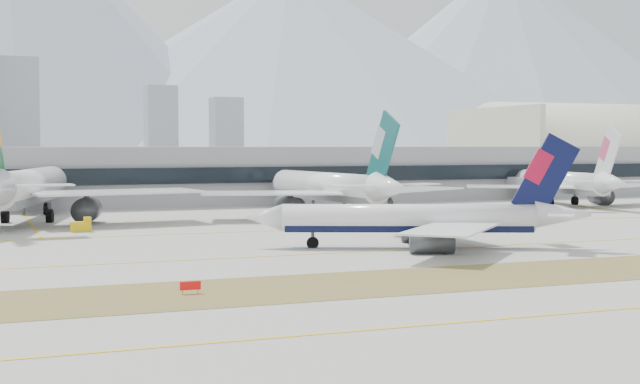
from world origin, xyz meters
name	(u,v)px	position (x,y,z in m)	size (l,w,h in m)	color
ground	(348,248)	(0.00, 0.00, 0.00)	(3000.00, 3000.00, 0.00)	#A09D96
apron_markings	(575,310)	(0.00, -53.95, 0.02)	(360.00, 122.22, 0.06)	olive
taxiing_airliner	(421,220)	(10.41, -3.59, 4.21)	(49.54, 41.86, 17.46)	white
widebody_eva	(26,189)	(-42.37, 62.82, 6.71)	(68.52, 68.43, 25.26)	white
widebody_cathay	(331,189)	(20.57, 57.37, 5.98)	(62.84, 61.74, 22.49)	white
widebody_china_air	(565,184)	(89.92, 68.39, 5.45)	(57.04, 56.28, 20.51)	white
terminal	(180,175)	(0.00, 114.84, 7.50)	(280.00, 43.10, 15.00)	gray
hangar	(600,188)	(154.56, 135.00, 0.14)	(91.00, 60.00, 60.00)	beige
hold_sign_left	(190,286)	(-31.29, -32.00, 0.88)	(2.20, 0.15, 1.35)	red
gse_b	(82,226)	(-34.16, 40.66, 1.05)	(3.55, 2.00, 2.60)	#DFB50B
mountain_ridge	(27,43)	(33.00, 1404.14, 181.85)	(2830.00, 1120.00, 470.00)	#9EA8B7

